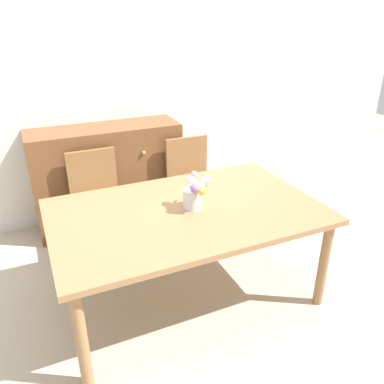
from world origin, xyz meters
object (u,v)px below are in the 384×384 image
object	(u,v)px
dining_table	(186,218)
chair_right	(191,179)
chair_left	(97,195)
flower_vase	(194,193)
dresser	(108,177)

from	to	relation	value
dining_table	chair_right	distance (m)	1.03
chair_left	flower_vase	size ratio (longest dim) A/B	3.51
chair_right	dresser	world-z (taller)	dresser
dresser	flower_vase	size ratio (longest dim) A/B	5.48
chair_left	dresser	distance (m)	0.46
dining_table	chair_left	size ratio (longest dim) A/B	2.06
chair_right	flower_vase	world-z (taller)	flower_vase
dining_table	flower_vase	bearing A→B (deg)	-9.87
chair_right	dresser	size ratio (longest dim) A/B	0.64
chair_left	flower_vase	xyz separation A→B (m)	(0.51, -0.93, 0.33)
dining_table	chair_right	size ratio (longest dim) A/B	2.06
dining_table	dresser	distance (m)	1.36
chair_right	flower_vase	bearing A→B (deg)	67.06
dresser	flower_vase	distance (m)	1.42
dining_table	chair_left	bearing A→B (deg)	116.09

